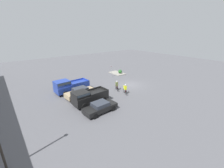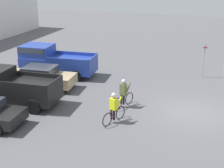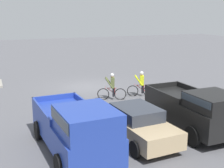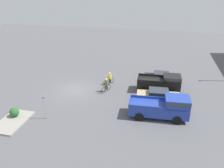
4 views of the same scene
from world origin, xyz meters
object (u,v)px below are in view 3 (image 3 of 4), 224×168
Objects in this scene: sedan_1 at (136,123)px; cyclist_0 at (112,87)px; pickup_truck_1 at (76,128)px; cyclist_1 at (141,84)px; pickup_truck_0 at (195,109)px.

cyclist_0 is (-1.26, -6.11, 0.08)m from sedan_1.
sedan_1 is 2.85m from pickup_truck_1.
pickup_truck_1 is at bearing 47.94° from cyclist_1.
pickup_truck_0 is 0.89× the size of pickup_truck_1.
pickup_truck_1 is 3.37× the size of cyclist_1.
pickup_truck_1 reaches higher than pickup_truck_0.
pickup_truck_0 is 2.93× the size of cyclist_0.
cyclist_1 is (-0.49, -6.37, -0.28)m from pickup_truck_0.
cyclist_0 is at bearing -121.16° from pickup_truck_1.
pickup_truck_1 is at bearing 3.79° from pickup_truck_0.
sedan_1 is 2.76× the size of cyclist_0.
pickup_truck_1 reaches higher than cyclist_0.
sedan_1 is at bearing -3.84° from pickup_truck_0.
cyclist_1 is at bearing -118.16° from sedan_1.
pickup_truck_1 reaches higher than cyclist_1.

